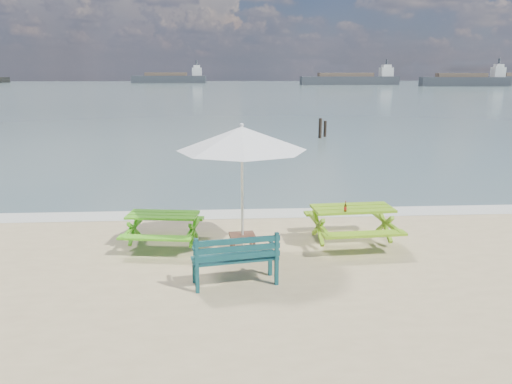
{
  "coord_description": "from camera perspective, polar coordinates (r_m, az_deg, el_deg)",
  "views": [
    {
      "loc": [
        -0.18,
        -8.25,
        3.77
      ],
      "look_at": [
        0.52,
        3.0,
        1.0
      ],
      "focal_mm": 35.0,
      "sensor_mm": 36.0,
      "label": 1
    }
  ],
  "objects": [
    {
      "name": "beer_bottle",
      "position": [
        10.77,
        10.17,
        -1.82
      ],
      "size": [
        0.06,
        0.06,
        0.23
      ],
      "color": "#924415",
      "rests_on": "picnic_table_right"
    },
    {
      "name": "mooring_pilings",
      "position": [
        28.77,
        7.57,
        7.01
      ],
      "size": [
        0.57,
        0.77,
        1.32
      ],
      "color": "black",
      "rests_on": "ground"
    },
    {
      "name": "patio_umbrella",
      "position": [
        10.18,
        -1.63,
        6.13
      ],
      "size": [
        2.95,
        2.95,
        2.65
      ],
      "color": "silver",
      "rests_on": "ground"
    },
    {
      "name": "swimmer",
      "position": [
        25.51,
        -1.56,
        4.76
      ],
      "size": [
        0.67,
        0.5,
        1.7
      ],
      "color": "tan",
      "rests_on": "ground"
    },
    {
      "name": "sea",
      "position": [
        93.32,
        -3.54,
        11.47
      ],
      "size": [
        300.0,
        300.0,
        0.0
      ],
      "primitive_type": "plane",
      "color": "slate",
      "rests_on": "ground"
    },
    {
      "name": "cargo_ships",
      "position": [
        141.7,
        21.8,
        11.81
      ],
      "size": [
        162.98,
        36.56,
        4.4
      ],
      "color": "#34383E",
      "rests_on": "ground"
    },
    {
      "name": "foam_strip",
      "position": [
        13.39,
        -2.67,
        -2.53
      ],
      "size": [
        22.0,
        0.9,
        0.01
      ],
      "primitive_type": "cube",
      "color": "silver",
      "rests_on": "ground"
    },
    {
      "name": "picnic_table_right",
      "position": [
        11.28,
        10.89,
        -3.83
      ],
      "size": [
        1.88,
        2.06,
        0.83
      ],
      "color": "#73A819",
      "rests_on": "ground"
    },
    {
      "name": "park_bench",
      "position": [
        9.09,
        -2.41,
        -8.71
      ],
      "size": [
        1.6,
        0.78,
        0.94
      ],
      "color": "#103F44",
      "rests_on": "ground"
    },
    {
      "name": "picnic_table_left",
      "position": [
        11.14,
        -10.52,
        -4.32
      ],
      "size": [
        1.73,
        1.87,
        0.72
      ],
      "color": "#53BB1C",
      "rests_on": "ground"
    },
    {
      "name": "side_table",
      "position": [
        10.71,
        -1.55,
        -5.77
      ],
      "size": [
        0.59,
        0.59,
        0.35
      ],
      "color": "brown",
      "rests_on": "ground"
    }
  ]
}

